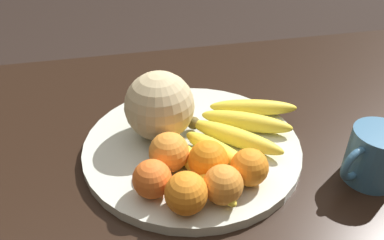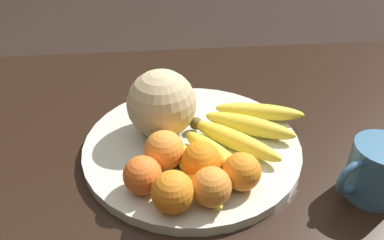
{
  "view_description": "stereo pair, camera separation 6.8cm",
  "coord_description": "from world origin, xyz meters",
  "views": [
    {
      "loc": [
        -0.17,
        -0.59,
        1.16
      ],
      "look_at": [
        -0.05,
        -0.04,
        0.78
      ],
      "focal_mm": 35.0,
      "sensor_mm": 36.0,
      "label": 1
    },
    {
      "loc": [
        -0.11,
        -0.6,
        1.16
      ],
      "look_at": [
        -0.05,
        -0.04,
        0.78
      ],
      "focal_mm": 35.0,
      "sensor_mm": 36.0,
      "label": 2
    }
  ],
  "objects": [
    {
      "name": "ceramic_mug",
      "position": [
        0.23,
        -0.18,
        0.76
      ],
      "size": [
        0.13,
        0.09,
        0.1
      ],
      "rotation": [
        0.0,
        0.0,
        3.46
      ],
      "color": "#386689",
      "rests_on": "kitchen_table"
    },
    {
      "name": "orange_back_left",
      "position": [
        0.02,
        -0.17,
        0.76
      ],
      "size": [
        0.06,
        0.06,
        0.06
      ],
      "color": "orange",
      "rests_on": "fruit_bowl"
    },
    {
      "name": "fruit_bowl",
      "position": [
        -0.05,
        -0.04,
        0.72
      ],
      "size": [
        0.41,
        0.41,
        0.02
      ],
      "color": "beige",
      "rests_on": "kitchen_table"
    },
    {
      "name": "banana_bunch",
      "position": [
        0.02,
        -0.06,
        0.75
      ],
      "size": [
        0.29,
        0.29,
        0.04
      ],
      "rotation": [
        0.0,
        0.0,
        5.54
      ],
      "color": "brown",
      "rests_on": "fruit_bowl"
    },
    {
      "name": "orange_front_left",
      "position": [
        -0.05,
        -0.14,
        0.76
      ],
      "size": [
        0.07,
        0.07,
        0.07
      ],
      "color": "orange",
      "rests_on": "fruit_bowl"
    },
    {
      "name": "kitchen_table",
      "position": [
        0.0,
        0.0,
        0.62
      ],
      "size": [
        1.53,
        0.85,
        0.71
      ],
      "color": "black",
      "rests_on": "ground_plane"
    },
    {
      "name": "orange_front_right",
      "position": [
        -0.04,
        -0.19,
        0.76
      ],
      "size": [
        0.06,
        0.06,
        0.06
      ],
      "color": "orange",
      "rests_on": "fruit_bowl"
    },
    {
      "name": "orange_back_right",
      "position": [
        -0.1,
        -0.1,
        0.76
      ],
      "size": [
        0.07,
        0.07,
        0.07
      ],
      "color": "orange",
      "rests_on": "fruit_bowl"
    },
    {
      "name": "orange_top_small",
      "position": [
        -0.1,
        -0.2,
        0.76
      ],
      "size": [
        0.07,
        0.07,
        0.07
      ],
      "color": "orange",
      "rests_on": "fruit_bowl"
    },
    {
      "name": "orange_mid_center",
      "position": [
        -0.14,
        -0.16,
        0.76
      ],
      "size": [
        0.06,
        0.06,
        0.06
      ],
      "color": "orange",
      "rests_on": "fruit_bowl"
    },
    {
      "name": "melon",
      "position": [
        -0.1,
        -0.01,
        0.79
      ],
      "size": [
        0.13,
        0.13,
        0.13
      ],
      "color": "#C6B284",
      "rests_on": "fruit_bowl"
    }
  ]
}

